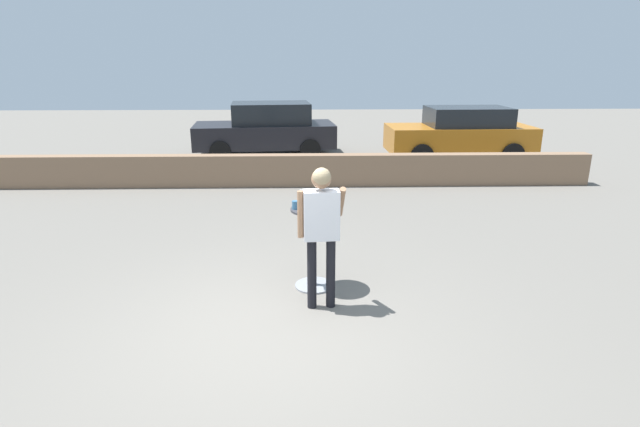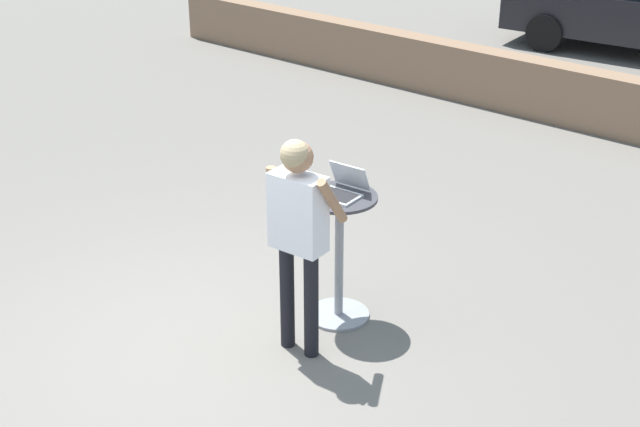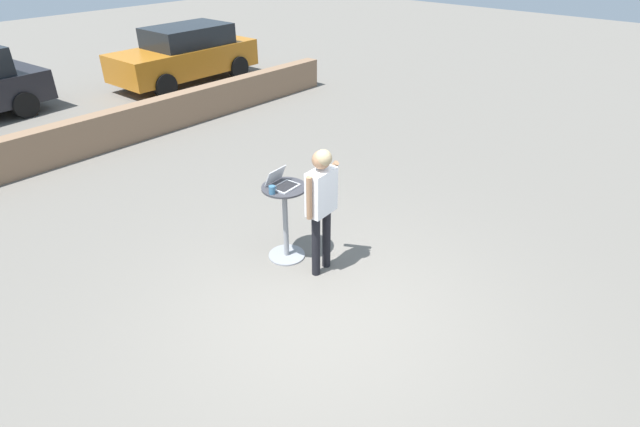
{
  "view_description": "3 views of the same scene",
  "coord_description": "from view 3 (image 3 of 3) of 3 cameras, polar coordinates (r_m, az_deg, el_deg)",
  "views": [
    {
      "loc": [
        0.46,
        -4.86,
        2.87
      ],
      "look_at": [
        0.61,
        0.58,
        1.18
      ],
      "focal_mm": 28.0,
      "sensor_mm": 36.0,
      "label": 1
    },
    {
      "loc": [
        4.45,
        -3.66,
        3.89
      ],
      "look_at": [
        0.75,
        0.67,
        1.16
      ],
      "focal_mm": 50.0,
      "sensor_mm": 36.0,
      "label": 2
    },
    {
      "loc": [
        -3.41,
        -2.96,
        3.97
      ],
      "look_at": [
        0.51,
        0.5,
        0.94
      ],
      "focal_mm": 28.0,
      "sensor_mm": 36.0,
      "label": 3
    }
  ],
  "objects": [
    {
      "name": "cafe_table",
      "position": [
        6.62,
        -3.98,
        -0.59
      ],
      "size": [
        0.59,
        0.59,
        1.07
      ],
      "color": "gray",
      "rests_on": "ground_plane"
    },
    {
      "name": "pavement_kerb",
      "position": [
        10.78,
        -27.39,
        7.14
      ],
      "size": [
        14.23,
        0.35,
        0.74
      ],
      "color": "#84664C",
      "rests_on": "ground_plane"
    },
    {
      "name": "ground_plane",
      "position": [
        6.01,
        0.37,
        -11.22
      ],
      "size": [
        50.0,
        50.0,
        0.0
      ],
      "primitive_type": "plane",
      "color": "slate"
    },
    {
      "name": "parked_car_further_down",
      "position": [
        15.35,
        -15.12,
        17.16
      ],
      "size": [
        4.18,
        1.9,
        1.55
      ],
      "color": "#B76B19",
      "rests_on": "ground_plane"
    },
    {
      "name": "laptop",
      "position": [
        6.39,
        -4.36,
        3.53
      ],
      "size": [
        0.35,
        0.36,
        0.22
      ],
      "color": "#B7BABF",
      "rests_on": "cafe_table"
    },
    {
      "name": "standing_person",
      "position": [
        6.09,
        0.15,
        1.96
      ],
      "size": [
        0.55,
        0.4,
        1.72
      ],
      "color": "black",
      "rests_on": "ground_plane"
    },
    {
      "name": "coffee_mug",
      "position": [
        6.22,
        -5.5,
        2.71
      ],
      "size": [
        0.12,
        0.08,
        0.1
      ],
      "color": "#336084",
      "rests_on": "cafe_table"
    }
  ]
}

